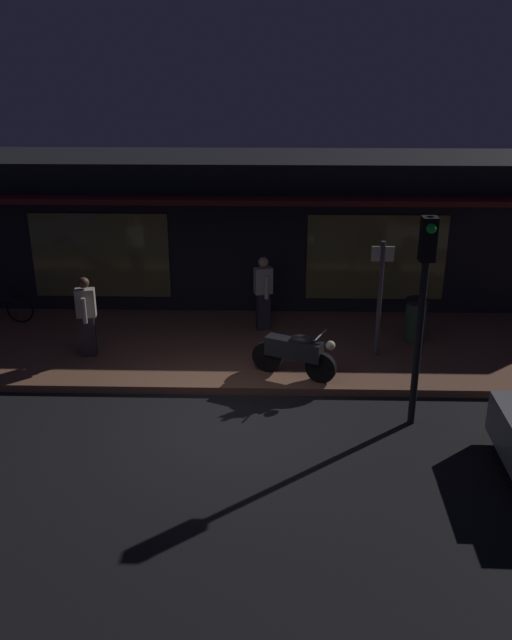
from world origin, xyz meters
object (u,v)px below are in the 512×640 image
person_photographer (87,315)px  traffic_light_pole (424,287)px  motorcycle (295,353)px  person_bystander (263,292)px  trash_bin (416,319)px  sign_post (380,292)px

person_photographer → traffic_light_pole: 6.70m
motorcycle → person_photographer: person_photographer is taller
person_bystander → trash_bin: size_ratio=1.80×
person_photographer → trash_bin: (6.77, 0.97, -0.41)m
person_photographer → person_bystander: bearing=23.0°
trash_bin → traffic_light_pole: bearing=-101.3°
traffic_light_pole → trash_bin: bearing=78.7°
person_bystander → traffic_light_pole: traffic_light_pole is taller
sign_post → traffic_light_pole: bearing=-83.5°
person_bystander → trash_bin: bearing=-9.0°
sign_post → trash_bin: sign_post is taller
trash_bin → traffic_light_pole: traffic_light_pole is taller
motorcycle → sign_post: (1.68, 1.02, 0.86)m
person_bystander → traffic_light_pole: 4.83m
person_bystander → traffic_light_pole: bearing=-55.5°
person_photographer → trash_bin: size_ratio=1.80×
person_photographer → sign_post: (5.84, 0.15, 0.48)m
trash_bin → traffic_light_pole: 3.82m
person_photographer → person_bystander: size_ratio=1.00×
motorcycle → trash_bin: motorcycle is taller
traffic_light_pole → motorcycle: bearing=143.8°
person_bystander → trash_bin: person_bystander is taller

